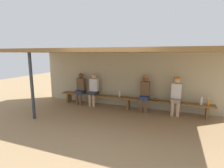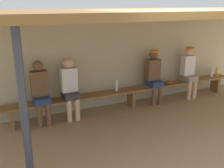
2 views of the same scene
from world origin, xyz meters
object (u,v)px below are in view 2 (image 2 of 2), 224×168
at_px(player_rightmost, 40,90).
at_px(water_bottle_clear, 212,73).
at_px(support_post, 25,117).
at_px(water_bottle_green, 217,72).
at_px(bench, 131,92).
at_px(player_middle, 70,86).
at_px(player_shirtless_tan, 154,74).
at_px(player_in_blue, 189,70).
at_px(water_bottle_orange, 117,86).
at_px(baseball_glove_worn, 168,82).

xyz_separation_m(player_rightmost, water_bottle_clear, (4.68, -0.02, -0.15)).
height_order(support_post, water_bottle_green, support_post).
relative_size(bench, water_bottle_clear, 23.09).
distance_m(bench, water_bottle_clear, 2.55).
xyz_separation_m(player_middle, water_bottle_green, (4.28, 0.01, -0.16)).
bearing_deg(player_shirtless_tan, player_in_blue, 0.00).
bearing_deg(water_bottle_orange, player_in_blue, -1.01).
xyz_separation_m(player_middle, baseball_glove_worn, (2.57, -0.04, -0.22)).
height_order(bench, player_middle, player_middle).
distance_m(player_rightmost, water_bottle_green, 4.91).
bearing_deg(water_bottle_green, player_in_blue, -179.32).
bearing_deg(player_middle, bench, -0.12).
bearing_deg(bench, player_rightmost, 179.92).
relative_size(player_middle, water_bottle_green, 5.66).
bearing_deg(water_bottle_orange, water_bottle_clear, -1.20).
xyz_separation_m(support_post, water_bottle_clear, (5.23, 2.08, -0.52)).
bearing_deg(water_bottle_clear, baseball_glove_worn, -179.39).
bearing_deg(player_in_blue, player_middle, -179.99).
height_order(player_rightmost, water_bottle_orange, player_rightmost).
bearing_deg(player_rightmost, baseball_glove_worn, -0.70).
bearing_deg(player_shirtless_tan, water_bottle_clear, -0.72).
bearing_deg(water_bottle_green, water_bottle_orange, 179.55).
bearing_deg(player_shirtless_tan, water_bottle_green, 0.33).
relative_size(player_in_blue, player_middle, 1.01).
relative_size(support_post, baseball_glove_worn, 9.17).
bearing_deg(baseball_glove_worn, water_bottle_clear, -6.61).
distance_m(player_in_blue, player_middle, 3.24).
relative_size(bench, baseball_glove_worn, 25.00).
xyz_separation_m(bench, player_shirtless_tan, (0.63, 0.00, 0.36)).
xyz_separation_m(support_post, water_bottle_orange, (2.30, 2.14, -0.53)).
xyz_separation_m(player_shirtless_tan, player_in_blue, (1.10, 0.00, 0.00)).
bearing_deg(water_bottle_orange, support_post, -137.09).
relative_size(water_bottle_green, water_bottle_orange, 0.98).
xyz_separation_m(water_bottle_green, baseball_glove_worn, (-1.71, -0.05, -0.07)).
xyz_separation_m(player_middle, water_bottle_clear, (4.06, -0.02, -0.15)).
bearing_deg(support_post, bench, 38.09).
bearing_deg(water_bottle_orange, player_middle, -178.10).
xyz_separation_m(player_rightmost, water_bottle_green, (4.90, 0.01, -0.16)).
bearing_deg(baseball_glove_worn, player_in_blue, -3.84).
distance_m(player_middle, water_bottle_orange, 1.15).
xyz_separation_m(bench, water_bottle_green, (2.77, 0.02, 0.18)).
relative_size(player_middle, water_bottle_clear, 5.14).
distance_m(player_shirtless_tan, water_bottle_orange, 1.02).
height_order(player_rightmost, player_in_blue, player_in_blue).
xyz_separation_m(water_bottle_green, water_bottle_clear, (-0.22, -0.04, 0.01)).
bearing_deg(support_post, baseball_glove_worn, 28.89).
relative_size(player_rightmost, player_in_blue, 0.99).
bearing_deg(player_shirtless_tan, water_bottle_orange, 177.89).
height_order(player_rightmost, baseball_glove_worn, player_rightmost).
xyz_separation_m(support_post, player_rightmost, (0.55, 2.10, -0.37)).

